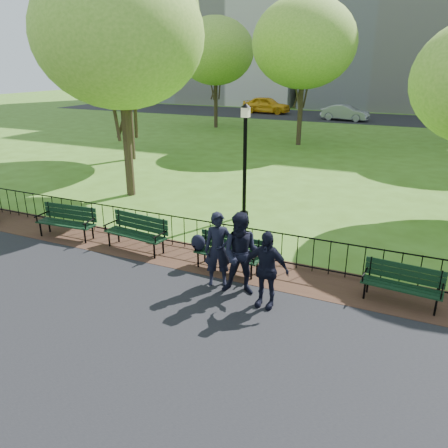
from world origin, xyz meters
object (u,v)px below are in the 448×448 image
at_px(park_bench_left_a, 137,229).
at_px(taxi, 266,105).
at_px(lamppost, 245,157).
at_px(park_bench_main, 216,246).
at_px(tree_far_c, 304,43).
at_px(person_mid, 242,254).
at_px(sedan_silver, 345,113).
at_px(person_right, 266,269).
at_px(park_bench_right_a, 403,280).
at_px(park_bench_left_b, 67,218).
at_px(tree_near_w, 119,35).
at_px(person_left, 218,249).
at_px(tree_far_w, 215,51).
at_px(tree_mid_w, 122,10).

bearing_deg(park_bench_left_a, taxi, 109.38).
distance_m(park_bench_left_a, lamppost, 4.32).
xyz_separation_m(park_bench_main, lamppost, (-0.84, 3.93, 1.42)).
xyz_separation_m(park_bench_main, tree_far_c, (-2.88, 17.91, 5.31)).
bearing_deg(person_mid, lamppost, 99.38).
bearing_deg(park_bench_main, sedan_silver, 97.20).
xyz_separation_m(lamppost, person_right, (2.57, -5.13, -1.15)).
relative_size(park_bench_main, taxi, 0.38).
height_order(park_bench_right_a, sedan_silver, sedan_silver).
height_order(park_bench_left_b, lamppost, lamppost).
relative_size(park_bench_left_b, taxi, 0.39).
bearing_deg(taxi, tree_near_w, -167.49).
distance_m(tree_near_w, sedan_silver, 27.52).
xyz_separation_m(park_bench_main, tree_near_w, (-5.83, 4.47, 5.15)).
xyz_separation_m(person_left, person_mid, (0.65, -0.16, 0.06)).
distance_m(park_bench_right_a, person_mid, 3.45).
distance_m(park_bench_main, person_mid, 1.45).
height_order(park_bench_left_b, tree_near_w, tree_near_w).
relative_size(park_bench_left_a, tree_near_w, 0.23).
bearing_deg(lamppost, park_bench_right_a, -36.10).
bearing_deg(park_bench_left_b, tree_far_c, 79.28).
xyz_separation_m(tree_far_c, person_right, (4.60, -19.11, -5.05)).
bearing_deg(tree_far_c, tree_near_w, -102.36).
xyz_separation_m(tree_far_c, sedan_silver, (0.46, 13.40, -5.22)).
bearing_deg(park_bench_left_b, tree_far_w, 100.64).
distance_m(tree_near_w, tree_far_c, 13.76).
xyz_separation_m(person_right, sedan_silver, (-4.14, 32.51, -0.16)).
bearing_deg(park_bench_main, lamppost, 104.92).
height_order(lamppost, sedan_silver, lamppost).
bearing_deg(person_right, taxi, 110.19).
height_order(park_bench_left_b, tree_mid_w, tree_mid_w).
bearing_deg(park_bench_right_a, person_right, -147.96).
bearing_deg(tree_mid_w, lamppost, -34.33).
relative_size(tree_mid_w, person_mid, 5.53).
relative_size(tree_far_c, sedan_silver, 2.07).
distance_m(park_bench_right_a, person_right, 2.95).
xyz_separation_m(park_bench_right_a, lamppost, (-5.17, 3.77, 1.48)).
bearing_deg(taxi, sedan_silver, -104.90).
relative_size(tree_near_w, tree_far_c, 0.97).
bearing_deg(park_bench_right_a, tree_mid_w, 149.59).
bearing_deg(sedan_silver, tree_mid_w, 168.03).
height_order(park_bench_left_b, park_bench_right_a, park_bench_left_b).
bearing_deg(lamppost, sedan_silver, 93.29).
height_order(person_right, sedan_silver, person_right).
bearing_deg(tree_mid_w, park_bench_main, -45.73).
relative_size(park_bench_right_a, taxi, 0.35).
bearing_deg(person_mid, tree_far_c, 89.60).
relative_size(tree_far_c, person_mid, 4.53).
xyz_separation_m(park_bench_right_a, person_right, (-2.60, -1.35, 0.32)).
bearing_deg(tree_mid_w, person_left, -46.59).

